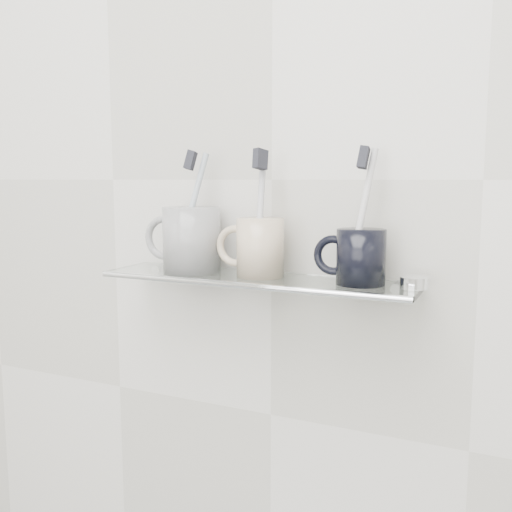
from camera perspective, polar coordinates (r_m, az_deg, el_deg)
The scene contains 18 objects.
wall_back at distance 0.93m, azimuth 1.58°, elevation 7.64°, with size 2.50×2.50×0.00m, color silver.
shelf_glass at distance 0.89m, azimuth -0.02°, elevation -2.33°, with size 0.50×0.12×0.01m, color silver.
shelf_rail at distance 0.84m, azimuth -1.62°, elevation -2.94°, with size 0.01×0.01×0.50m, color silver.
bracket_left at distance 1.03m, azimuth -9.56°, elevation -1.65°, with size 0.02×0.02×0.03m, color silver.
bracket_right at distance 0.87m, azimuth 13.95°, elevation -3.49°, with size 0.02×0.02×0.03m, color silver.
mug_left at distance 0.94m, azimuth -6.45°, elevation 1.66°, with size 0.09×0.09×0.11m, color white.
mug_left_handle at distance 0.97m, azimuth -9.15°, elevation 1.78°, with size 0.08×0.08×0.01m, color white.
toothbrush_left at distance 0.94m, azimuth -6.50°, elevation 4.59°, with size 0.01×0.01×0.19m, color #98B0BA.
bristles_left at distance 0.94m, azimuth -6.57°, elevation 9.49°, with size 0.01×0.02×0.03m, color #212229.
mug_center at distance 0.88m, azimuth 0.42°, elevation 0.86°, with size 0.07×0.07×0.09m, color beige.
mug_center_handle at distance 0.90m, azimuth -2.06°, elevation 1.00°, with size 0.07×0.07×0.01m, color beige.
toothbrush_center at distance 0.88m, azimuth 0.43°, elevation 4.44°, with size 0.01×0.01×0.19m, color #B5B4B9.
bristles_center at distance 0.88m, azimuth 0.43°, elevation 9.66°, with size 0.01×0.02×0.03m, color #212229.
mug_right at distance 0.83m, azimuth 10.45°, elevation -0.09°, with size 0.07×0.07×0.08m, color black.
mug_right_handle at distance 0.84m, azimuth 7.72°, elevation 0.07°, with size 0.06×0.06×0.01m, color black.
toothbrush_right at distance 0.83m, azimuth 10.56°, elevation 4.11°, with size 0.01×0.01×0.19m, color silver.
bristles_right at distance 0.83m, azimuth 10.69°, elevation 9.65°, with size 0.01×0.02×0.03m, color #212229.
chrome_cap at distance 0.82m, azimuth 15.51°, elevation -2.58°, with size 0.04×0.04×0.02m, color silver.
Camera 1 is at (0.37, 0.24, 1.25)m, focal length 40.00 mm.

